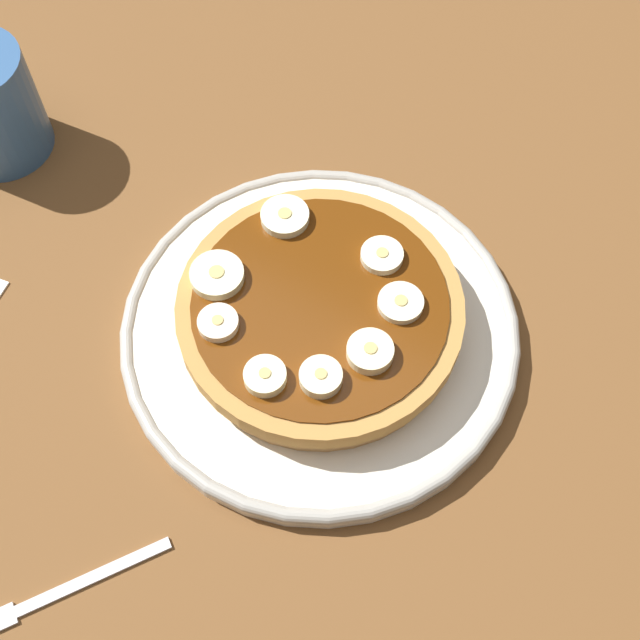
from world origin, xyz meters
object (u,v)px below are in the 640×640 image
at_px(banana_slice_7, 217,276).
at_px(plate, 320,329).
at_px(banana_slice_0, 400,303).
at_px(banana_slice_5, 382,256).
at_px(banana_slice_6, 218,323).
at_px(fork, 51,595).
at_px(banana_slice_4, 265,376).
at_px(banana_slice_2, 370,352).
at_px(banana_slice_1, 321,377).
at_px(banana_slice_3, 285,217).
at_px(pancake_stack, 319,316).

bearing_deg(banana_slice_7, plate, -164.05).
distance_m(banana_slice_0, banana_slice_5, 0.04).
bearing_deg(banana_slice_6, banana_slice_0, -141.23).
bearing_deg(banana_slice_7, fork, 96.44).
bearing_deg(banana_slice_4, fork, 75.64).
relative_size(banana_slice_2, banana_slice_7, 0.83).
xyz_separation_m(banana_slice_0, banana_slice_1, (0.02, 0.07, 0.00)).
bearing_deg(banana_slice_6, plate, -133.87).
bearing_deg(banana_slice_2, banana_slice_5, -66.46).
relative_size(banana_slice_5, banana_slice_6, 1.09).
distance_m(banana_slice_1, fork, 0.20).
bearing_deg(banana_slice_4, banana_slice_5, -98.58).
xyz_separation_m(plate, fork, (0.04, 0.23, -0.01)).
xyz_separation_m(banana_slice_4, banana_slice_7, (0.07, -0.04, -0.00)).
bearing_deg(banana_slice_4, banana_slice_2, -134.19).
bearing_deg(banana_slice_2, banana_slice_4, 45.81).
relative_size(banana_slice_3, fork, 0.29).
distance_m(banana_slice_6, fork, 0.19).
bearing_deg(banana_slice_0, banana_slice_4, 63.02).
bearing_deg(plate, banana_slice_6, 46.13).
relative_size(pancake_stack, banana_slice_1, 7.20).
bearing_deg(banana_slice_1, banana_slice_0, -102.39).
height_order(banana_slice_1, fork, banana_slice_1).
relative_size(banana_slice_1, banana_slice_6, 1.02).
xyz_separation_m(pancake_stack, banana_slice_3, (0.05, -0.05, 0.02)).
bearing_deg(banana_slice_6, banana_slice_3, -84.52).
height_order(pancake_stack, banana_slice_7, banana_slice_7).
height_order(plate, pancake_stack, pancake_stack).
relative_size(banana_slice_3, banana_slice_7, 0.93).
xyz_separation_m(banana_slice_1, banana_slice_6, (0.08, 0.00, -0.00)).
relative_size(plate, fork, 2.37).
xyz_separation_m(banana_slice_4, banana_slice_5, (-0.02, -0.11, -0.00)).
bearing_deg(plate, banana_slice_7, 15.95).
relative_size(plate, banana_slice_3, 8.16).
height_order(banana_slice_1, banana_slice_3, banana_slice_1).
relative_size(banana_slice_4, banana_slice_6, 1.01).
bearing_deg(banana_slice_3, banana_slice_0, 169.39).
relative_size(banana_slice_2, banana_slice_6, 1.13).
xyz_separation_m(plate, banana_slice_5, (-0.02, -0.05, 0.04)).
relative_size(banana_slice_4, banana_slice_7, 0.74).
height_order(banana_slice_1, banana_slice_2, same).
bearing_deg(banana_slice_1, pancake_stack, -57.16).
distance_m(banana_slice_7, fork, 0.22).
bearing_deg(banana_slice_5, banana_slice_3, 5.48).
distance_m(banana_slice_1, banana_slice_7, 0.10).
bearing_deg(banana_slice_3, pancake_stack, 140.38).
bearing_deg(pancake_stack, banana_slice_0, -149.52).
bearing_deg(banana_slice_2, fork, 67.43).
height_order(pancake_stack, banana_slice_3, banana_slice_3).
bearing_deg(banana_slice_5, banana_slice_7, 39.82).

